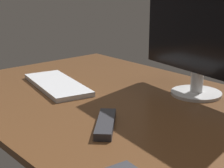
{
  "coord_description": "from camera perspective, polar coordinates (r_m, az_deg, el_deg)",
  "views": [
    {
      "loc": [
        75.96,
        -73.8,
        40.04
      ],
      "look_at": [
        -6.16,
        -2.6,
        8.0
      ],
      "focal_mm": 57.6,
      "sensor_mm": 36.0,
      "label": 1
    }
  ],
  "objects": [
    {
      "name": "keyboard",
      "position": [
        1.33,
        -8.73,
        -0.08
      ],
      "size": [
        36.59,
        20.47,
        1.66
      ],
      "primitive_type": "cube",
      "rotation": [
        0.0,
        0.0,
        -0.2
      ],
      "color": "silver",
      "rests_on": "desk"
    },
    {
      "name": "desk",
      "position": [
        1.13,
        3.05,
        -3.83
      ],
      "size": [
        140.0,
        84.0,
        2.0
      ],
      "primitive_type": "cube",
      "color": "brown",
      "rests_on": "ground"
    },
    {
      "name": "monitor",
      "position": [
        1.21,
        13.91,
        8.89
      ],
      "size": [
        49.05,
        17.13,
        42.04
      ],
      "rotation": [
        0.0,
        0.0,
        -0.15
      ],
      "color": "silver",
      "rests_on": "desk"
    },
    {
      "name": "tv_remote",
      "position": [
        0.96,
        -1.02,
        -6.31
      ],
      "size": [
        15.79,
        15.81,
        2.03
      ],
      "primitive_type": "cube",
      "rotation": [
        0.0,
        0.0,
        -0.79
      ],
      "color": "#2D2D33",
      "rests_on": "desk"
    }
  ]
}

